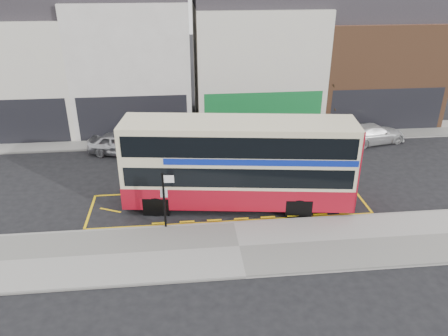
{
  "coord_description": "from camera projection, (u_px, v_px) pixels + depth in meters",
  "views": [
    {
      "loc": [
        -2.28,
        -17.8,
        11.31
      ],
      "look_at": [
        -0.21,
        2.0,
        1.88
      ],
      "focal_mm": 35.0,
      "sensor_mm": 36.0,
      "label": 1
    }
  ],
  "objects": [
    {
      "name": "bus_stop_post",
      "position": [
        165.0,
        195.0,
        19.62
      ],
      "size": [
        0.68,
        0.16,
        2.75
      ],
      "rotation": [
        0.0,
        0.0,
        -0.11
      ],
      "color": "black",
      "rests_on": "pavement"
    },
    {
      "name": "terrace_far_left",
      "position": [
        21.0,
        62.0,
        31.19
      ],
      "size": [
        8.0,
        8.01,
        10.8
      ],
      "color": "beige",
      "rests_on": "ground"
    },
    {
      "name": "terrace_green_shop",
      "position": [
        255.0,
        54.0,
        32.68
      ],
      "size": [
        9.0,
        8.01,
        11.3
      ],
      "color": "beige",
      "rests_on": "ground"
    },
    {
      "name": "terrace_left",
      "position": [
        133.0,
        53.0,
        31.73
      ],
      "size": [
        8.0,
        8.01,
        11.8
      ],
      "color": "silver",
      "rests_on": "ground"
    },
    {
      "name": "kerb",
      "position": [
        234.0,
        223.0,
        20.69
      ],
      "size": [
        40.0,
        0.15,
        0.15
      ],
      "primitive_type": "cube",
      "color": "gray",
      "rests_on": "ground"
    },
    {
      "name": "pavement",
      "position": [
        239.0,
        247.0,
        18.96
      ],
      "size": [
        40.0,
        4.0,
        0.15
      ],
      "primitive_type": "cube",
      "color": "gray",
      "rests_on": "ground"
    },
    {
      "name": "car_silver",
      "position": [
        121.0,
        144.0,
        28.02
      ],
      "size": [
        4.47,
        2.75,
        1.42
      ],
      "primitive_type": "imported",
      "rotation": [
        0.0,
        0.0,
        1.29
      ],
      "color": "#AAAAAF",
      "rests_on": "ground"
    },
    {
      "name": "terrace_right",
      "position": [
        370.0,
        58.0,
        33.74
      ],
      "size": [
        9.0,
        8.01,
        10.3
      ],
      "color": "brown",
      "rests_on": "ground"
    },
    {
      "name": "ground",
      "position": [
        233.0,
        221.0,
        21.05
      ],
      "size": [
        120.0,
        120.0,
        0.0
      ],
      "primitive_type": "plane",
      "color": "black",
      "rests_on": "ground"
    },
    {
      "name": "car_grey",
      "position": [
        187.0,
        141.0,
        28.32
      ],
      "size": [
        4.6,
        1.81,
        1.49
      ],
      "primitive_type": "imported",
      "rotation": [
        0.0,
        0.0,
        1.62
      ],
      "color": "#484950",
      "rests_on": "ground"
    },
    {
      "name": "street_tree_right",
      "position": [
        332.0,
        88.0,
        31.05
      ],
      "size": [
        2.17,
        2.17,
        4.68
      ],
      "color": "black",
      "rests_on": "ground"
    },
    {
      "name": "road_markings",
      "position": [
        229.0,
        204.0,
        22.49
      ],
      "size": [
        14.0,
        3.4,
        0.01
      ],
      "primitive_type": null,
      "color": "yellow",
      "rests_on": "ground"
    },
    {
      "name": "double_decker_bus",
      "position": [
        239.0,
        163.0,
        21.45
      ],
      "size": [
        11.51,
        4.07,
        4.5
      ],
      "rotation": [
        0.0,
        0.0,
        -0.13
      ],
      "color": "beige",
      "rests_on": "ground"
    },
    {
      "name": "far_pavement",
      "position": [
        214.0,
        137.0,
        30.91
      ],
      "size": [
        50.0,
        3.0,
        0.15
      ],
      "primitive_type": "cube",
      "color": "gray",
      "rests_on": "ground"
    },
    {
      "name": "car_white",
      "position": [
        374.0,
        134.0,
        29.86
      ],
      "size": [
        4.8,
        2.76,
        1.31
      ],
      "primitive_type": "imported",
      "rotation": [
        0.0,
        0.0,
        1.79
      ],
      "color": "silver",
      "rests_on": "ground"
    }
  ]
}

